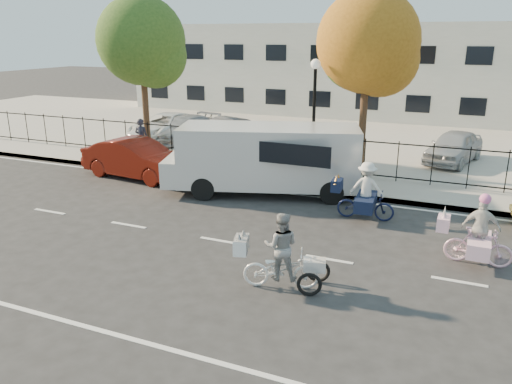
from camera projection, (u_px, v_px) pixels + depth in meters
The scene contains 21 objects.
ground at pixel (220, 241), 13.42m from camera, with size 120.00×120.00×0.00m, color #333334.
road_markings at pixel (220, 241), 13.42m from camera, with size 60.00×9.52×0.01m, color silver, non-canonical shape.
curb at pixel (284, 188), 17.84m from camera, with size 60.00×0.10×0.15m, color #A8A399.
sidewalk at pixel (294, 180), 18.76m from camera, with size 60.00×2.20×0.15m, color #A8A399.
parking_lot at pixel (347, 137), 26.58m from camera, with size 60.00×15.60×0.15m, color #A8A399.
iron_fence at pixel (303, 153), 19.48m from camera, with size 58.00×0.06×1.50m, color black, non-canonical shape.
building at pixel (382, 70), 34.48m from camera, with size 34.00×10.00×6.00m, color silver.
lamppost at pixel (314, 97), 18.27m from camera, with size 0.36×0.36×4.33m.
street_sign at pixel (256, 138), 19.66m from camera, with size 0.85×0.06×1.80m.
zebra_trike at pixel (281, 259), 10.78m from camera, with size 2.01×1.18×1.73m.
unicorn_bike at pixel (478, 239), 11.87m from camera, with size 1.77×1.23×1.79m.
bull_bike at pixel (365, 197), 14.83m from camera, with size 1.91×1.31×1.76m.
white_van at pixel (266, 156), 17.17m from camera, with size 7.11×3.94×2.35m.
red_sedan at pixel (137, 159), 19.18m from camera, with size 1.58×4.52×1.49m, color #57120A.
pedestrian at pixel (142, 138), 21.79m from camera, with size 0.62×0.41×1.70m, color black.
lot_car_a at pixel (184, 129), 25.22m from camera, with size 1.73×4.25×1.23m, color #A2A4AA.
lot_car_b at pixel (166, 126), 25.70m from camera, with size 2.15×4.67×1.30m, color white.
lot_car_c at pixel (223, 131), 24.47m from camera, with size 1.34×3.83×1.26m, color #44464A.
lot_car_d at pixel (454, 147), 20.90m from camera, with size 1.57×3.91×1.33m, color #ADB0B5.
tree_west at pixel (145, 45), 21.44m from camera, with size 3.80×3.80×6.97m.
tree_mid at pixel (372, 47), 18.39m from camera, with size 3.80×3.80×6.96m.
Camera 1 is at (5.70, -11.05, 5.30)m, focal length 35.00 mm.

